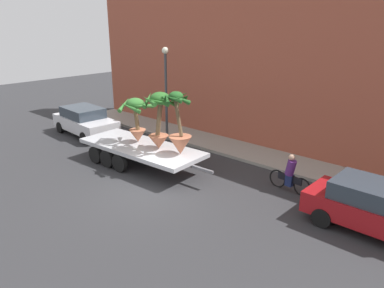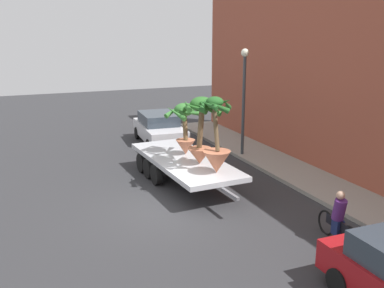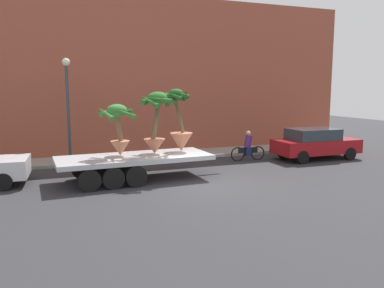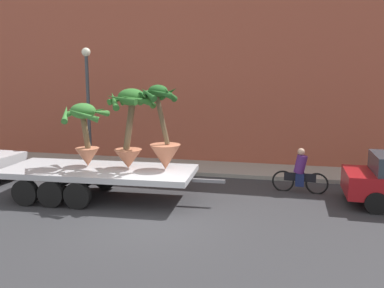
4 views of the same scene
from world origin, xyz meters
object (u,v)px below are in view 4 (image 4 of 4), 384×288
at_px(potted_palm_rear, 130,123).
at_px(potted_palm_front, 163,137).
at_px(potted_palm_middle, 85,130).
at_px(flatbed_trailer, 92,175).
at_px(street_lamp, 88,91).
at_px(cyclist, 300,173).

relative_size(potted_palm_rear, potted_palm_front, 0.96).
distance_m(potted_palm_rear, potted_palm_middle, 1.56).
xyz_separation_m(flatbed_trailer, potted_palm_rear, (1.25, 0.27, 1.64)).
relative_size(potted_palm_middle, potted_palm_front, 0.78).
distance_m(flatbed_trailer, street_lamp, 4.96).
height_order(potted_palm_rear, cyclist, potted_palm_rear).
height_order(potted_palm_rear, potted_palm_front, potted_palm_front).
relative_size(potted_palm_front, cyclist, 1.43).
xyz_separation_m(potted_palm_front, cyclist, (4.22, 1.75, -1.33)).
bearing_deg(potted_palm_front, street_lamp, 141.37).
bearing_deg(street_lamp, potted_palm_rear, -47.51).
bearing_deg(potted_palm_front, cyclist, 22.52).
bearing_deg(cyclist, street_lamp, 168.94).
bearing_deg(cyclist, potted_palm_front, -157.48).
relative_size(flatbed_trailer, street_lamp, 1.46).
xyz_separation_m(potted_palm_rear, street_lamp, (-3.24, 3.54, 0.82)).
distance_m(cyclist, street_lamp, 9.03).
bearing_deg(flatbed_trailer, potted_palm_middle, 137.09).
bearing_deg(potted_palm_rear, potted_palm_front, 6.84).
bearing_deg(flatbed_trailer, potted_palm_front, 9.88).
bearing_deg(street_lamp, potted_palm_middle, -64.38).
distance_m(potted_palm_front, cyclist, 4.76).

